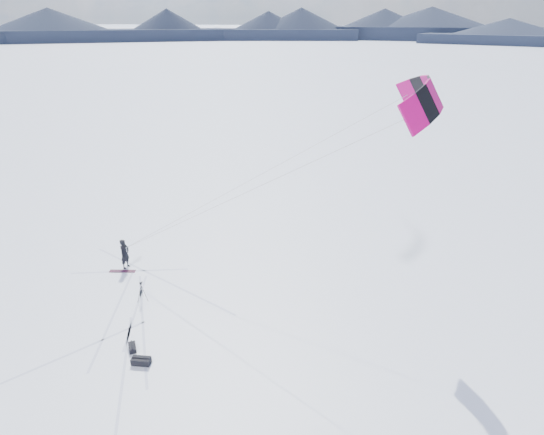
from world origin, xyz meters
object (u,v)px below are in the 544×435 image
at_px(tripod, 142,289).
at_px(gear_bag_a, 141,361).
at_px(snowkiter, 127,267).
at_px(snowboard, 122,271).
at_px(gear_bag_b, 132,347).

distance_m(tripod, gear_bag_a, 5.26).
xyz_separation_m(snowkiter, gear_bag_a, (6.37, -6.75, 0.17)).
height_order(snowkiter, tripod, tripod).
height_order(snowboard, gear_bag_a, gear_bag_a).
distance_m(snowkiter, gear_bag_b, 8.16).
bearing_deg(gear_bag_a, tripod, 110.11).
bearing_deg(gear_bag_b, gear_bag_a, 14.44).
bearing_deg(gear_bag_b, snowboard, 179.54).
xyz_separation_m(gear_bag_a, gear_bag_b, (-0.99, 0.62, -0.03)).
xyz_separation_m(snowboard, gear_bag_a, (6.28, -6.24, 0.15)).
relative_size(snowboard, tripod, 1.37).
xyz_separation_m(snowkiter, snowboard, (0.09, -0.51, 0.02)).
bearing_deg(gear_bag_b, snowkiter, 177.52).
relative_size(snowkiter, gear_bag_b, 2.72).
distance_m(snowboard, gear_bag_a, 8.86).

